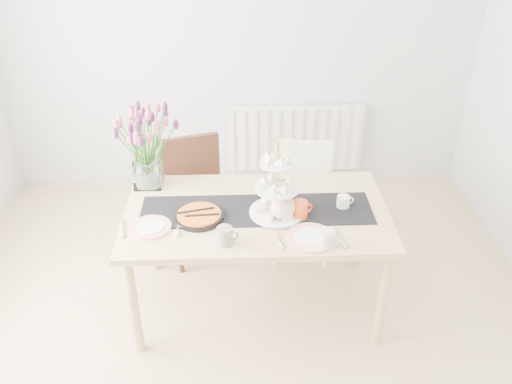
{
  "coord_description": "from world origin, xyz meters",
  "views": [
    {
      "loc": [
        -0.01,
        -2.13,
        2.58
      ],
      "look_at": [
        0.09,
        0.55,
        0.91
      ],
      "focal_mm": 38.0,
      "sensor_mm": 36.0,
      "label": 1
    }
  ],
  "objects_px": {
    "tulip_vase": "(144,135)",
    "cream_jug": "(343,202)",
    "mug_white": "(327,239)",
    "radiator": "(295,138)",
    "mug_grey": "(225,236)",
    "mug_orange": "(300,210)",
    "teapot": "(282,207)",
    "plate_left": "(151,227)",
    "chair_brown": "(194,189)",
    "chair_white": "(302,191)",
    "tart_tin": "(199,216)",
    "plate_right": "(310,238)",
    "cake_stand": "(277,195)",
    "dining_table": "(257,221)"
  },
  "relations": [
    {
      "from": "tulip_vase",
      "to": "plate_left",
      "type": "distance_m",
      "value": 0.61
    },
    {
      "from": "chair_brown",
      "to": "radiator",
      "type": "bearing_deg",
      "value": 33.23
    },
    {
      "from": "tulip_vase",
      "to": "cream_jug",
      "type": "distance_m",
      "value": 1.3
    },
    {
      "from": "teapot",
      "to": "plate_left",
      "type": "distance_m",
      "value": 0.77
    },
    {
      "from": "mug_white",
      "to": "chair_white",
      "type": "bearing_deg",
      "value": 108.6
    },
    {
      "from": "mug_grey",
      "to": "radiator",
      "type": "bearing_deg",
      "value": 72.32
    },
    {
      "from": "tulip_vase",
      "to": "plate_left",
      "type": "relative_size",
      "value": 2.68
    },
    {
      "from": "chair_brown",
      "to": "tart_tin",
      "type": "xyz_separation_m",
      "value": [
        0.08,
        -0.72,
        0.25
      ]
    },
    {
      "from": "chair_brown",
      "to": "cake_stand",
      "type": "xyz_separation_m",
      "value": [
        0.55,
        -0.69,
        0.37
      ]
    },
    {
      "from": "tulip_vase",
      "to": "mug_white",
      "type": "xyz_separation_m",
      "value": [
        1.06,
        -0.7,
        -0.3
      ]
    },
    {
      "from": "tulip_vase",
      "to": "plate_left",
      "type": "xyz_separation_m",
      "value": [
        0.07,
        -0.5,
        -0.35
      ]
    },
    {
      "from": "chair_brown",
      "to": "chair_white",
      "type": "height_order",
      "value": "chair_brown"
    },
    {
      "from": "tart_tin",
      "to": "mug_grey",
      "type": "xyz_separation_m",
      "value": [
        0.16,
        -0.25,
        0.04
      ]
    },
    {
      "from": "plate_left",
      "to": "mug_orange",
      "type": "bearing_deg",
      "value": 4.84
    },
    {
      "from": "dining_table",
      "to": "mug_orange",
      "type": "distance_m",
      "value": 0.3
    },
    {
      "from": "mug_grey",
      "to": "plate_left",
      "type": "distance_m",
      "value": 0.46
    },
    {
      "from": "mug_grey",
      "to": "dining_table",
      "type": "bearing_deg",
      "value": 59.07
    },
    {
      "from": "mug_grey",
      "to": "mug_white",
      "type": "xyz_separation_m",
      "value": [
        0.56,
        -0.05,
        -0.0
      ]
    },
    {
      "from": "radiator",
      "to": "cake_stand",
      "type": "height_order",
      "value": "cake_stand"
    },
    {
      "from": "mug_grey",
      "to": "mug_orange",
      "type": "height_order",
      "value": "mug_orange"
    },
    {
      "from": "chair_brown",
      "to": "plate_right",
      "type": "relative_size",
      "value": 3.19
    },
    {
      "from": "cake_stand",
      "to": "plate_left",
      "type": "relative_size",
      "value": 2.0
    },
    {
      "from": "chair_white",
      "to": "mug_white",
      "type": "distance_m",
      "value": 1.06
    },
    {
      "from": "cake_stand",
      "to": "cream_jug",
      "type": "relative_size",
      "value": 6.09
    },
    {
      "from": "plate_right",
      "to": "tulip_vase",
      "type": "bearing_deg",
      "value": 147.24
    },
    {
      "from": "radiator",
      "to": "mug_grey",
      "type": "distance_m",
      "value": 2.03
    },
    {
      "from": "tulip_vase",
      "to": "teapot",
      "type": "height_order",
      "value": "tulip_vase"
    },
    {
      "from": "cream_jug",
      "to": "tart_tin",
      "type": "xyz_separation_m",
      "value": [
        -0.87,
        -0.09,
        -0.02
      ]
    },
    {
      "from": "radiator",
      "to": "plate_right",
      "type": "relative_size",
      "value": 4.31
    },
    {
      "from": "mug_white",
      "to": "plate_left",
      "type": "height_order",
      "value": "mug_white"
    },
    {
      "from": "mug_white",
      "to": "radiator",
      "type": "bearing_deg",
      "value": 107.35
    },
    {
      "from": "dining_table",
      "to": "tart_tin",
      "type": "relative_size",
      "value": 5.5
    },
    {
      "from": "cake_stand",
      "to": "mug_grey",
      "type": "relative_size",
      "value": 4.58
    },
    {
      "from": "chair_brown",
      "to": "chair_white",
      "type": "distance_m",
      "value": 0.79
    },
    {
      "from": "radiator",
      "to": "teapot",
      "type": "bearing_deg",
      "value": -98.59
    },
    {
      "from": "tulip_vase",
      "to": "cream_jug",
      "type": "bearing_deg",
      "value": -14.76
    },
    {
      "from": "dining_table",
      "to": "radiator",
      "type": "bearing_deg",
      "value": 75.83
    },
    {
      "from": "cream_jug",
      "to": "mug_grey",
      "type": "height_order",
      "value": "mug_grey"
    },
    {
      "from": "teapot",
      "to": "mug_orange",
      "type": "relative_size",
      "value": 2.3
    },
    {
      "from": "cream_jug",
      "to": "plate_left",
      "type": "height_order",
      "value": "cream_jug"
    },
    {
      "from": "tulip_vase",
      "to": "plate_right",
      "type": "relative_size",
      "value": 2.33
    },
    {
      "from": "mug_orange",
      "to": "tart_tin",
      "type": "bearing_deg",
      "value": 157.91
    },
    {
      "from": "mug_grey",
      "to": "mug_white",
      "type": "distance_m",
      "value": 0.56
    },
    {
      "from": "mug_white",
      "to": "mug_orange",
      "type": "bearing_deg",
      "value": 130.62
    },
    {
      "from": "tart_tin",
      "to": "plate_right",
      "type": "distance_m",
      "value": 0.67
    },
    {
      "from": "dining_table",
      "to": "tart_tin",
      "type": "xyz_separation_m",
      "value": [
        -0.34,
        -0.07,
        0.09
      ]
    },
    {
      "from": "chair_brown",
      "to": "tart_tin",
      "type": "distance_m",
      "value": 0.76
    },
    {
      "from": "dining_table",
      "to": "cake_stand",
      "type": "height_order",
      "value": "cake_stand"
    },
    {
      "from": "radiator",
      "to": "mug_white",
      "type": "distance_m",
      "value": 1.99
    },
    {
      "from": "plate_right",
      "to": "mug_orange",
      "type": "bearing_deg",
      "value": 100.14
    }
  ]
}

